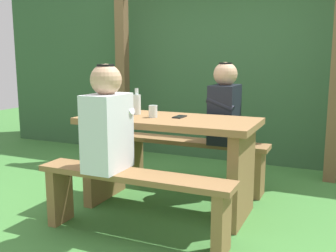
# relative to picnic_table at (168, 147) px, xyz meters

# --- Properties ---
(ground_plane) EXTENTS (12.00, 12.00, 0.00)m
(ground_plane) POSITION_rel_picnic_table_xyz_m (0.00, 0.00, -0.51)
(ground_plane) COLOR #427F39
(hedge_backdrop) EXTENTS (6.40, 0.84, 2.21)m
(hedge_backdrop) POSITION_rel_picnic_table_xyz_m (0.00, 2.07, 0.60)
(hedge_backdrop) COLOR #345936
(hedge_backdrop) RESTS_ON ground_plane
(pergola_post_left) EXTENTS (0.12, 0.12, 2.03)m
(pergola_post_left) POSITION_rel_picnic_table_xyz_m (-1.18, 1.31, 0.51)
(pergola_post_left) COLOR brown
(pergola_post_left) RESTS_ON ground_plane
(picnic_table) EXTENTS (1.40, 0.64, 0.75)m
(picnic_table) POSITION_rel_picnic_table_xyz_m (0.00, 0.00, 0.00)
(picnic_table) COLOR olive
(picnic_table) RESTS_ON ground_plane
(bench_near) EXTENTS (1.40, 0.24, 0.46)m
(bench_near) POSITION_rel_picnic_table_xyz_m (0.00, -0.58, -0.18)
(bench_near) COLOR olive
(bench_near) RESTS_ON ground_plane
(bench_far) EXTENTS (1.40, 0.24, 0.46)m
(bench_far) POSITION_rel_picnic_table_xyz_m (0.00, 0.58, -0.18)
(bench_far) COLOR olive
(bench_far) RESTS_ON ground_plane
(person_white_shirt) EXTENTS (0.25, 0.35, 0.72)m
(person_white_shirt) POSITION_rel_picnic_table_xyz_m (-0.19, -0.58, 0.28)
(person_white_shirt) COLOR silver
(person_white_shirt) RESTS_ON bench_near
(person_black_coat) EXTENTS (0.25, 0.35, 0.72)m
(person_black_coat) POSITION_rel_picnic_table_xyz_m (0.29, 0.58, 0.28)
(person_black_coat) COLOR black
(person_black_coat) RESTS_ON bench_far
(drinking_glass) EXTENTS (0.07, 0.07, 0.10)m
(drinking_glass) POSITION_rel_picnic_table_xyz_m (-0.12, -0.03, 0.29)
(drinking_glass) COLOR silver
(drinking_glass) RESTS_ON picnic_table
(bottle_left) EXTENTS (0.07, 0.07, 0.22)m
(bottle_left) POSITION_rel_picnic_table_xyz_m (-0.32, 0.07, 0.33)
(bottle_left) COLOR silver
(bottle_left) RESTS_ON picnic_table
(cell_phone) EXTENTS (0.08, 0.14, 0.01)m
(cell_phone) POSITION_rel_picnic_table_xyz_m (0.08, 0.06, 0.25)
(cell_phone) COLOR black
(cell_phone) RESTS_ON picnic_table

